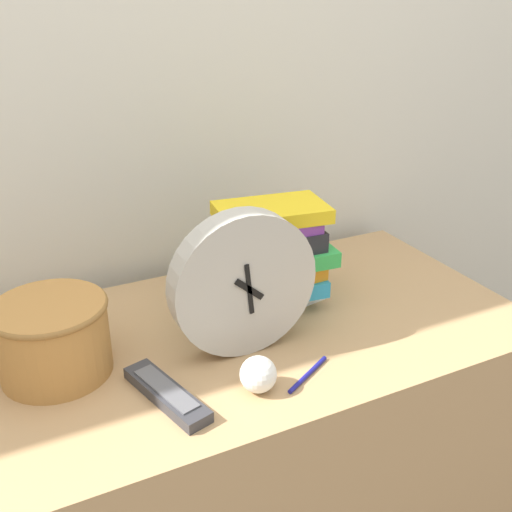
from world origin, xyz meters
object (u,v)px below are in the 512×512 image
desk_clock (244,284)px  tv_remote (166,394)px  pen (308,374)px  basket (52,336)px  crumpled_paper_ball (258,374)px  book_stack (268,258)px

desk_clock → tv_remote: (-0.18, -0.08, -0.13)m
pen → basket: bearing=151.7°
tv_remote → crumpled_paper_ball: crumpled_paper_ball is taller
tv_remote → crumpled_paper_ball: 0.15m
crumpled_paper_ball → book_stack: bearing=59.7°
desk_clock → basket: (-0.32, 0.08, -0.06)m
pen → crumpled_paper_ball: bearing=177.3°
crumpled_paper_ball → basket: bearing=145.1°
pen → desk_clock: bearing=116.0°
desk_clock → basket: size_ratio=1.37×
tv_remote → book_stack: bearing=35.5°
tv_remote → desk_clock: bearing=23.7°
basket → pen: 0.45m
desk_clock → pen: bearing=-64.0°
desk_clock → tv_remote: desk_clock is taller
desk_clock → book_stack: (0.12, 0.13, -0.03)m
book_stack → basket: (-0.44, -0.05, -0.03)m
basket → desk_clock: bearing=-14.0°
desk_clock → basket: 0.34m
desk_clock → pen: size_ratio=2.49×
basket → crumpled_paper_ball: (0.29, -0.20, -0.04)m
book_stack → basket: 0.45m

